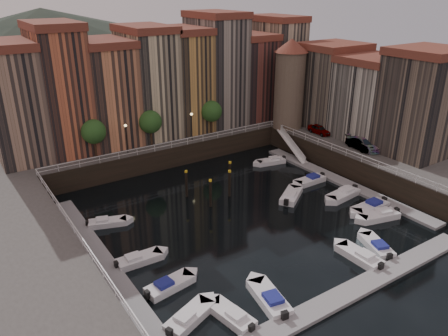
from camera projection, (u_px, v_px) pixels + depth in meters
ground at (237, 212)px, 50.08m from camera, size 200.00×200.00×0.00m
quay_far at (143, 139)px, 69.50m from camera, size 80.00×20.00×3.00m
quay_right at (406, 157)px, 62.21m from camera, size 20.00×36.00×3.00m
dock_left at (102, 261)px, 40.99m from camera, size 2.00×28.00×0.35m
dock_right at (342, 182)px, 57.49m from camera, size 2.00×28.00×0.35m
dock_near at (352, 291)px, 36.93m from camera, size 30.00×2.00×0.35m
mountains at (34, 43)px, 132.51m from camera, size 145.00×100.00×18.00m
far_terrace at (166, 80)px, 65.61m from camera, size 48.70×10.30×17.50m
right_terrace at (373, 95)px, 62.80m from camera, size 9.30×24.30×14.00m
corner_tower at (290, 83)px, 67.48m from camera, size 5.20×5.20×13.80m
promenade_trees at (155, 121)px, 60.86m from camera, size 21.20×3.20×5.20m
street_lamps at (160, 127)px, 60.52m from camera, size 10.36×0.36×4.18m
railings at (214, 168)px, 52.37m from camera, size 36.08×34.04×0.52m
gangway at (292, 145)px, 65.73m from camera, size 2.78×8.32×3.73m
mooring_pilings at (214, 184)px, 53.33m from camera, size 6.43×4.22×3.78m
boat_left_0 at (189, 317)px, 33.70m from camera, size 4.85×3.25×1.10m
boat_left_1 at (169, 285)px, 37.34m from camera, size 4.74×2.31×1.06m
boat_left_2 at (138, 259)px, 40.86m from camera, size 4.56×1.76×1.04m
boat_left_4 at (107, 222)px, 47.29m from camera, size 4.36×2.73×0.98m
boat_right_0 at (380, 216)px, 48.58m from camera, size 5.04×2.84×1.13m
boat_right_1 at (371, 207)px, 50.43m from camera, size 5.16×1.94×1.18m
boat_right_2 at (343, 194)px, 53.52m from camera, size 5.18×2.38×1.17m
boat_right_3 at (310, 180)px, 57.47m from camera, size 4.73×1.78×1.08m
boat_right_4 at (271, 161)px, 63.75m from camera, size 4.56×2.38×1.02m
boat_near_0 at (232, 316)px, 33.90m from camera, size 2.34×4.64×1.04m
boat_near_1 at (270, 299)px, 35.65m from camera, size 2.75×5.30×1.19m
boat_near_2 at (360, 256)px, 41.28m from camera, size 1.84×4.90×1.12m
boat_near_3 at (377, 246)px, 42.95m from camera, size 3.09×4.72×1.07m
car_a at (319, 130)px, 66.59m from camera, size 1.76×4.11×1.39m
car_b at (360, 145)px, 60.26m from camera, size 2.13×4.57×1.45m
car_c at (364, 144)px, 60.36m from camera, size 2.60×5.60×1.58m
boat_extra_466 at (291, 196)px, 53.20m from camera, size 4.93×4.16×1.15m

